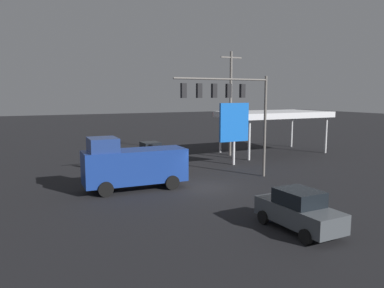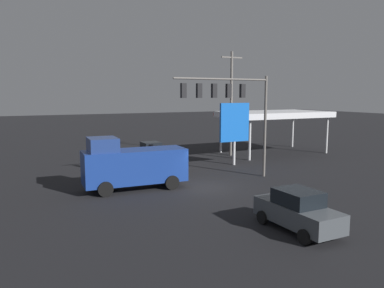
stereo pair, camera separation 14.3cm
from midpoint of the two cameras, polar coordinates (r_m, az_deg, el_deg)
ground_plane at (r=25.96m, az=2.11°, el=-6.55°), size 200.00×200.00×0.00m
traffic_signal_assembly at (r=27.33m, az=5.94°, el=6.72°), size 7.72×0.43×7.71m
utility_pole at (r=38.79m, az=6.11°, el=6.46°), size 2.40×0.26×10.63m
gas_station_canopy at (r=41.43m, az=12.50°, el=4.39°), size 11.24×6.69×4.51m
price_sign at (r=33.66m, az=6.61°, el=3.09°), size 2.93×0.27×5.57m
sedan_waiting at (r=18.42m, az=16.01°, el=-9.72°), size 2.13×4.43×1.93m
hatchback_crossing at (r=34.55m, az=-6.01°, el=-1.43°), size 2.02×3.83×1.97m
delivery_truck at (r=25.28m, az=-8.93°, el=-3.09°), size 6.90×2.80×3.58m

